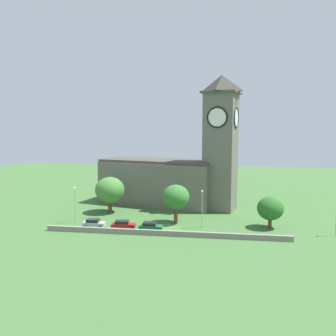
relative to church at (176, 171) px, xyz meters
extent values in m
plane|color=#3D6633|center=(1.07, -4.95, -9.06)|extent=(200.00, 200.00, 0.00)
cube|color=#666056|center=(-4.91, 1.27, -3.56)|extent=(31.47, 18.07, 10.99)
cube|color=#47433C|center=(-4.91, 1.27, 2.28)|extent=(31.25, 17.21, 0.70)
cube|color=#666056|center=(11.17, -2.86, 4.86)|extent=(8.62, 8.62, 27.83)
cube|color=#4F4B43|center=(11.17, -2.86, 19.03)|extent=(10.00, 10.00, 0.50)
pyramid|color=#38352F|center=(11.17, -2.86, 21.23)|extent=(9.05, 9.05, 3.90)
cylinder|color=white|center=(10.27, -6.35, 13.21)|extent=(4.42, 1.24, 4.53)
torus|color=black|center=(10.27, -6.35, 13.21)|extent=(4.89, 1.62, 4.94)
cylinder|color=white|center=(14.66, -3.75, 13.21)|extent=(1.24, 4.42, 4.53)
torus|color=black|center=(14.66, -3.75, 13.21)|extent=(1.62, 4.89, 4.94)
cube|color=gray|center=(1.07, -25.36, -8.55)|extent=(45.92, 0.70, 1.02)
cube|color=silver|center=(-13.67, -22.34, -8.31)|extent=(4.40, 1.84, 0.83)
cube|color=#1E232B|center=(-13.89, -22.35, -7.57)|extent=(2.48, 1.58, 0.66)
cylinder|color=black|center=(-12.21, -21.44, -8.73)|extent=(0.67, 0.33, 0.66)
cylinder|color=black|center=(-12.17, -23.17, -8.73)|extent=(0.67, 0.33, 0.66)
cylinder|color=black|center=(-15.17, -21.51, -8.73)|extent=(0.67, 0.33, 0.66)
cylinder|color=black|center=(-15.13, -23.24, -8.73)|extent=(0.67, 0.33, 0.66)
cube|color=red|center=(-7.65, -22.30, -8.34)|extent=(4.90, 2.37, 0.79)
cube|color=#1E232B|center=(-7.88, -22.33, -7.63)|extent=(2.81, 1.91, 0.63)
cylinder|color=black|center=(-6.16, -21.20, -8.74)|extent=(0.67, 0.40, 0.63)
cylinder|color=black|center=(-5.95, -23.02, -8.74)|extent=(0.67, 0.40, 0.63)
cylinder|color=black|center=(-9.35, -21.58, -8.74)|extent=(0.67, 0.40, 0.63)
cylinder|color=black|center=(-9.13, -23.39, -8.74)|extent=(0.67, 0.40, 0.63)
cube|color=#1E6B38|center=(-2.03, -22.73, -8.35)|extent=(4.56, 1.91, 0.78)
cube|color=#1E232B|center=(-2.26, -22.73, -7.65)|extent=(2.56, 1.67, 0.62)
cylinder|color=black|center=(-0.48, -21.80, -8.74)|extent=(0.63, 0.34, 0.63)
cylinder|color=black|center=(-0.49, -23.68, -8.74)|extent=(0.63, 0.34, 0.63)
cylinder|color=black|center=(-3.57, -21.78, -8.74)|extent=(0.63, 0.34, 0.63)
cylinder|color=black|center=(-3.58, -23.66, -8.74)|extent=(0.63, 0.34, 0.63)
cylinder|color=#9EA0A5|center=(-18.78, -19.45, -5.46)|extent=(0.14, 0.14, 7.20)
sphere|color=#F4EFCC|center=(-18.78, -19.45, -1.64)|extent=(0.44, 0.44, 0.44)
cylinder|color=#9EA0A5|center=(7.67, -19.54, -5.42)|extent=(0.14, 0.14, 7.27)
sphere|color=#F4EFCC|center=(7.67, -19.54, -1.56)|extent=(0.44, 0.44, 0.44)
cylinder|color=#9EA0A5|center=(32.31, -21.09, -5.93)|extent=(0.14, 0.14, 6.25)
cylinder|color=brown|center=(2.07, -16.61, -7.31)|extent=(0.79, 0.79, 3.49)
ellipsoid|color=#33702D|center=(2.07, -16.61, -3.44)|extent=(5.67, 5.67, 5.10)
cylinder|color=brown|center=(21.11, -17.31, -8.04)|extent=(0.73, 0.73, 2.04)
ellipsoid|color=#286023|center=(21.11, -17.31, -5.07)|extent=(5.20, 5.20, 4.68)
cylinder|color=brown|center=(-14.39, -9.72, -7.63)|extent=(0.95, 0.95, 2.84)
ellipsoid|color=#427A33|center=(-14.39, -9.72, -3.65)|extent=(6.82, 6.82, 6.14)
camera|label=1|loc=(10.77, -86.90, 10.90)|focal=37.05mm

